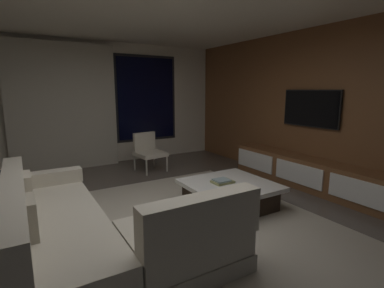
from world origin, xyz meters
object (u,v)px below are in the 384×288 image
Objects in this scene: media_console at (309,174)px; mounted_tv at (311,108)px; book_stack_on_coffee_table at (222,181)px; accent_chair_near_window at (148,150)px; sectional_couch at (88,232)px; coffee_table at (229,194)px.

media_console is 2.83× the size of mounted_tv.
accent_chair_near_window is (-0.15, 2.36, 0.05)m from book_stack_on_coffee_table.
sectional_couch is 0.81× the size of media_console.
coffee_table is at bearing -84.44° from accent_chair_near_window.
coffee_table is at bearing -35.99° from book_stack_on_coffee_table.
book_stack_on_coffee_table is at bearing 144.01° from coffee_table.
coffee_table is 1.49× the size of accent_chair_near_window.
coffee_table is 2.17m from mounted_tv.
mounted_tv is (2.07, -2.29, 0.92)m from accent_chair_near_window.
sectional_couch is 4.01m from mounted_tv.
accent_chair_near_window is at bearing 57.00° from sectional_couch.
sectional_couch reaches higher than accent_chair_near_window.
sectional_couch is 3.27m from accent_chair_near_window.
accent_chair_near_window is at bearing 132.07° from mounted_tv.
mounted_tv is (3.85, 0.45, 1.06)m from sectional_couch.
sectional_couch is 1.97m from book_stack_on_coffee_table.
accent_chair_near_window is at bearing 93.65° from book_stack_on_coffee_table.
media_console is at bearing -4.34° from book_stack_on_coffee_table.
coffee_table is 0.22m from book_stack_on_coffee_table.
mounted_tv is (1.92, 0.07, 0.97)m from book_stack_on_coffee_table.
accent_chair_near_window is at bearing 127.17° from media_console.
book_stack_on_coffee_table is 0.38× the size of accent_chair_near_window.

